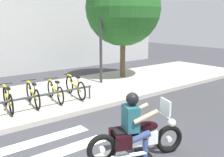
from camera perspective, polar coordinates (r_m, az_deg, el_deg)
name	(u,v)px	position (r m, az deg, el deg)	size (l,w,h in m)	color
sidewalk	(12,104)	(9.43, -21.32, -5.27)	(24.00, 4.40, 0.15)	#A8A399
crosswalk_stripe_3	(49,156)	(5.92, -13.65, -16.22)	(2.80, 0.40, 0.01)	white
crosswalk_stripe_4	(35,142)	(6.58, -16.70, -13.34)	(2.80, 0.40, 0.01)	white
motorcycle	(137,137)	(5.51, 5.66, -12.84)	(2.05, 0.96, 1.22)	black
rider	(134,121)	(5.34, 4.95, -9.40)	(0.74, 0.68, 1.44)	#1E4C59
bicycle_2	(8,99)	(8.50, -22.04, -4.24)	(0.48, 1.67, 0.77)	black
bicycle_3	(33,95)	(8.74, -17.09, -3.40)	(0.48, 1.66, 0.78)	black
bicycle_4	(55,91)	(9.05, -12.45, -2.72)	(0.48, 1.63, 0.73)	black
bicycle_5	(75,87)	(9.40, -8.15, -1.83)	(0.48, 1.75, 0.79)	black
bike_rack	(27,99)	(8.09, -18.26, -4.25)	(4.54, 0.07, 0.49)	#333338
street_lamp	(101,24)	(11.22, -2.53, 11.84)	(0.28, 0.28, 4.46)	#2D2D33
tree_near_rack	(123,8)	(12.55, 2.47, 15.27)	(3.55, 3.55, 5.21)	brown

